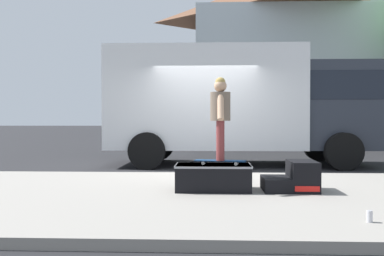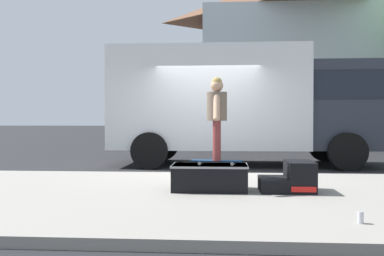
{
  "view_description": "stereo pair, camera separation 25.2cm",
  "coord_description": "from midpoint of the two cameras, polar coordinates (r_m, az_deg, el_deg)",
  "views": [
    {
      "loc": [
        0.13,
        -9.42,
        1.22
      ],
      "look_at": [
        -0.24,
        -0.97,
        1.04
      ],
      "focal_mm": 40.75,
      "sensor_mm": 36.0,
      "label": 1
    },
    {
      "loc": [
        0.38,
        -9.4,
        1.22
      ],
      "look_at": [
        -0.24,
        -0.97,
        1.04
      ],
      "focal_mm": 40.75,
      "sensor_mm": 36.0,
      "label": 2
    }
  ],
  "objects": [
    {
      "name": "skateboard",
      "position": [
        6.69,
        4.34,
        -4.34
      ],
      "size": [
        0.8,
        0.32,
        0.07
      ],
      "color": "navy",
      "rests_on": "skate_box"
    },
    {
      "name": "skater_kid",
      "position": [
        6.66,
        4.35,
        2.18
      ],
      "size": [
        0.31,
        0.65,
        1.27
      ],
      "color": "brown",
      "rests_on": "skateboard"
    },
    {
      "name": "soda_can",
      "position": [
        5.03,
        22.56,
        -10.77
      ],
      "size": [
        0.07,
        0.07,
        0.13
      ],
      "color": "silver",
      "rests_on": "sidewalk_slab"
    },
    {
      "name": "box_truck",
      "position": [
        11.64,
        7.64,
        3.55
      ],
      "size": [
        6.91,
        2.63,
        3.05
      ],
      "color": "silver",
      "rests_on": "ground"
    },
    {
      "name": "house_behind",
      "position": [
        22.1,
        14.09,
        9.01
      ],
      "size": [
        9.54,
        8.23,
        8.4
      ],
      "color": "silver",
      "rests_on": "ground"
    },
    {
      "name": "sidewalk_slab",
      "position": [
        6.52,
        1.92,
        -9.04
      ],
      "size": [
        50.0,
        5.0,
        0.12
      ],
      "primitive_type": "cube",
      "color": "gray",
      "rests_on": "ground"
    },
    {
      "name": "kicker_ramp",
      "position": [
        6.85,
        13.9,
        -6.46
      ],
      "size": [
        0.81,
        0.69,
        0.46
      ],
      "color": "black",
      "rests_on": "sidewalk_slab"
    },
    {
      "name": "skate_box",
      "position": [
        6.75,
        3.42,
        -6.35
      ],
      "size": [
        1.15,
        0.7,
        0.4
      ],
      "color": "black",
      "rests_on": "sidewalk_slab"
    },
    {
      "name": "ground_plane",
      "position": [
        9.49,
        2.64,
        -6.19
      ],
      "size": [
        140.0,
        140.0,
        0.0
      ],
      "primitive_type": "plane",
      "color": "black"
    }
  ]
}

